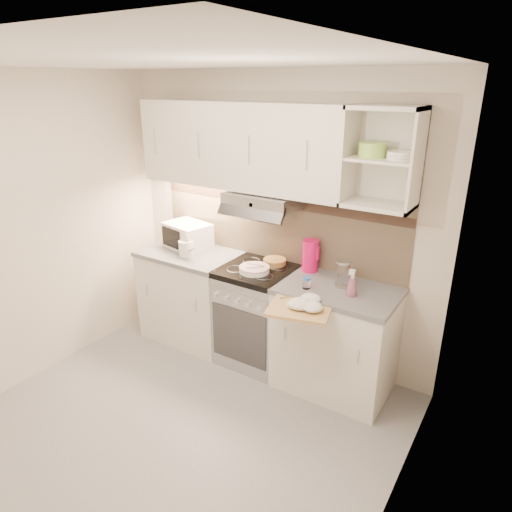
{
  "coord_description": "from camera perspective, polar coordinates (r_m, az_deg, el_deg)",
  "views": [
    {
      "loc": [
        1.93,
        -1.95,
        2.4
      ],
      "look_at": [
        0.08,
        0.95,
        1.08
      ],
      "focal_mm": 32.0,
      "sensor_mm": 36.0,
      "label": 1
    }
  ],
  "objects": [
    {
      "name": "cutting_board",
      "position": [
        3.33,
        5.58,
        -6.43
      ],
      "size": [
        0.52,
        0.49,
        0.02
      ],
      "primitive_type": "cube",
      "rotation": [
        0.0,
        0.0,
        0.24
      ],
      "color": "tan",
      "rests_on": "base_cabinet_right"
    },
    {
      "name": "ground",
      "position": [
        3.64,
        -9.79,
        -20.53
      ],
      "size": [
        3.0,
        3.0,
        0.0
      ],
      "primitive_type": "plane",
      "color": "gray",
      "rests_on": "ground"
    },
    {
      "name": "plate_stack",
      "position": [
        3.83,
        -0.2,
        -1.66
      ],
      "size": [
        0.26,
        0.26,
        0.05
      ],
      "rotation": [
        0.0,
        0.0,
        0.29
      ],
      "color": "white",
      "rests_on": "electric_range"
    },
    {
      "name": "base_cabinet_right",
      "position": [
        3.82,
        9.88,
        -10.4
      ],
      "size": [
        0.9,
        0.6,
        0.86
      ],
      "primitive_type": "cube",
      "color": "silver",
      "rests_on": "ground"
    },
    {
      "name": "watering_can",
      "position": [
        4.2,
        -8.67,
        1.01
      ],
      "size": [
        0.25,
        0.16,
        0.22
      ],
      "rotation": [
        0.0,
        0.0,
        -0.41
      ],
      "color": "white",
      "rests_on": "worktop_left"
    },
    {
      "name": "glass_jar",
      "position": [
        3.59,
        10.81,
        -2.17
      ],
      "size": [
        0.11,
        0.11,
        0.22
      ],
      "rotation": [
        0.0,
        0.0,
        -0.15
      ],
      "color": "silver",
      "rests_on": "worktop_right"
    },
    {
      "name": "worktop_right",
      "position": [
        3.6,
        10.32,
        -4.28
      ],
      "size": [
        0.92,
        0.62,
        0.04
      ],
      "primitive_type": "cube",
      "color": "slate",
      "rests_on": "base_cabinet_right"
    },
    {
      "name": "bread_loaf",
      "position": [
        3.99,
        2.35,
        -0.7
      ],
      "size": [
        0.2,
        0.2,
        0.05
      ],
      "primitive_type": "cylinder",
      "color": "olive",
      "rests_on": "electric_range"
    },
    {
      "name": "dish_towel",
      "position": [
        3.31,
        6.3,
        -5.7
      ],
      "size": [
        0.29,
        0.25,
        0.07
      ],
      "primitive_type": null,
      "rotation": [
        0.0,
        0.0,
        0.08
      ],
      "color": "white",
      "rests_on": "cutting_board"
    },
    {
      "name": "room_shell",
      "position": [
        3.11,
        -7.09,
        6.47
      ],
      "size": [
        3.04,
        2.84,
        2.52
      ],
      "color": "beige",
      "rests_on": "ground"
    },
    {
      "name": "pink_pitcher",
      "position": [
        3.84,
        6.81,
        0.06
      ],
      "size": [
        0.15,
        0.14,
        0.27
      ],
      "rotation": [
        0.0,
        0.0,
        -0.03
      ],
      "color": "#D80A59",
      "rests_on": "worktop_right"
    },
    {
      "name": "microwave",
      "position": [
        4.42,
        -8.57,
        2.56
      ],
      "size": [
        0.48,
        0.39,
        0.24
      ],
      "rotation": [
        0.0,
        0.0,
        -0.21
      ],
      "color": "white",
      "rests_on": "worktop_left"
    },
    {
      "name": "base_cabinet_left",
      "position": [
        4.51,
        -7.94,
        -5.08
      ],
      "size": [
        0.9,
        0.6,
        0.86
      ],
      "primitive_type": "cube",
      "color": "silver",
      "rests_on": "ground"
    },
    {
      "name": "spray_bottle",
      "position": [
        3.47,
        11.92,
        -3.52
      ],
      "size": [
        0.08,
        0.08,
        0.22
      ],
      "rotation": [
        0.0,
        0.0,
        0.22
      ],
      "color": "pink",
      "rests_on": "worktop_right"
    },
    {
      "name": "electric_range",
      "position": [
        4.1,
        0.16,
        -7.35
      ],
      "size": [
        0.6,
        0.6,
        0.9
      ],
      "color": "#B7B7BC",
      "rests_on": "ground"
    },
    {
      "name": "spice_jar",
      "position": [
        3.54,
        6.33,
        -3.34
      ],
      "size": [
        0.06,
        0.06,
        0.09
      ],
      "rotation": [
        0.0,
        0.0,
        0.18
      ],
      "color": "silver",
      "rests_on": "worktop_right"
    },
    {
      "name": "worktop_left",
      "position": [
        4.33,
        -8.23,
        0.27
      ],
      "size": [
        0.92,
        0.62,
        0.04
      ],
      "primitive_type": "cube",
      "color": "slate",
      "rests_on": "base_cabinet_left"
    }
  ]
}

